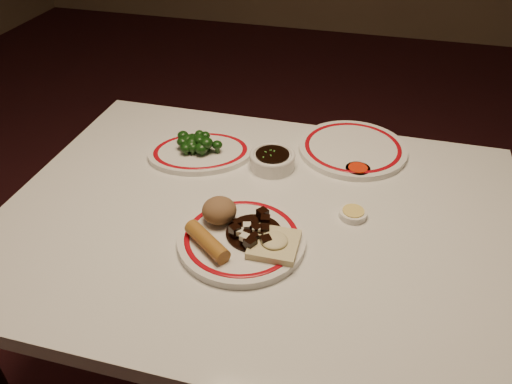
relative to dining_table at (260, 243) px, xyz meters
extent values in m
cube|color=silver|center=(0.00, 0.00, 0.07)|extent=(1.20, 0.90, 0.04)
cylinder|color=black|center=(-0.54, 0.39, -0.30)|extent=(0.06, 0.06, 0.71)
cylinder|color=black|center=(0.54, 0.39, -0.30)|extent=(0.06, 0.06, 0.71)
cylinder|color=white|center=(-0.01, -0.10, 0.10)|extent=(0.29, 0.29, 0.02)
torus|color=#A00811|center=(-0.01, -0.10, 0.11)|extent=(0.25, 0.25, 0.00)
ellipsoid|color=brown|center=(-0.08, -0.06, 0.14)|extent=(0.08, 0.08, 0.06)
cylinder|color=#A86F29|center=(-0.07, -0.16, 0.13)|extent=(0.12, 0.10, 0.03)
cube|color=beige|center=(0.06, -0.12, 0.12)|extent=(0.10, 0.10, 0.02)
ellipsoid|color=beige|center=(0.06, -0.12, 0.13)|extent=(0.06, 0.06, 0.02)
cylinder|color=black|center=(0.01, -0.09, 0.11)|extent=(0.12, 0.12, 0.00)
cube|color=black|center=(0.01, -0.09, 0.12)|extent=(0.02, 0.02, 0.01)
cube|color=black|center=(0.01, -0.09, 0.13)|extent=(0.02, 0.02, 0.02)
cube|color=black|center=(0.02, -0.04, 0.13)|extent=(0.03, 0.03, 0.02)
cube|color=black|center=(0.03, -0.09, 0.13)|extent=(0.02, 0.02, 0.02)
cube|color=black|center=(0.03, -0.10, 0.12)|extent=(0.02, 0.02, 0.02)
cube|color=black|center=(0.00, -0.12, 0.12)|extent=(0.03, 0.03, 0.02)
cube|color=black|center=(0.03, -0.06, 0.13)|extent=(0.02, 0.02, 0.02)
cube|color=black|center=(-0.03, -0.08, 0.12)|extent=(0.02, 0.02, 0.02)
cube|color=black|center=(0.01, -0.14, 0.13)|extent=(0.03, 0.03, 0.02)
cube|color=black|center=(0.01, -0.07, 0.12)|extent=(0.02, 0.02, 0.01)
cube|color=black|center=(0.02, -0.10, 0.13)|extent=(0.02, 0.02, 0.02)
cube|color=black|center=(-0.03, -0.11, 0.13)|extent=(0.03, 0.03, 0.02)
cube|color=black|center=(0.01, -0.13, 0.13)|extent=(0.02, 0.02, 0.02)
cube|color=black|center=(0.01, -0.09, 0.13)|extent=(0.02, 0.02, 0.02)
cube|color=black|center=(0.02, -0.12, 0.13)|extent=(0.02, 0.02, 0.02)
cube|color=black|center=(0.04, -0.12, 0.13)|extent=(0.03, 0.03, 0.02)
cube|color=black|center=(0.00, -0.09, 0.12)|extent=(0.02, 0.02, 0.02)
cube|color=black|center=(0.00, -0.10, 0.12)|extent=(0.02, 0.02, 0.02)
cube|color=beige|center=(-0.02, -0.11, 0.13)|extent=(0.02, 0.02, 0.01)
cube|color=beige|center=(0.00, -0.13, 0.13)|extent=(0.02, 0.02, 0.01)
cube|color=beige|center=(0.02, -0.10, 0.13)|extent=(0.02, 0.02, 0.01)
cube|color=beige|center=(-0.01, -0.09, 0.13)|extent=(0.02, 0.02, 0.01)
torus|color=#A00811|center=(-0.22, 0.20, 0.11)|extent=(0.32, 0.32, 0.00)
cylinder|color=#23471C|center=(-0.24, 0.20, 0.11)|extent=(0.01, 0.01, 0.01)
ellipsoid|color=#11370D|center=(-0.24, 0.20, 0.12)|extent=(0.03, 0.03, 0.03)
cylinder|color=#23471C|center=(-0.24, 0.20, 0.11)|extent=(0.01, 0.01, 0.01)
ellipsoid|color=#11370D|center=(-0.24, 0.20, 0.13)|extent=(0.04, 0.04, 0.03)
cylinder|color=#23471C|center=(-0.28, 0.23, 0.11)|extent=(0.01, 0.01, 0.01)
ellipsoid|color=#11370D|center=(-0.28, 0.23, 0.13)|extent=(0.03, 0.03, 0.03)
cylinder|color=#23471C|center=(-0.17, 0.21, 0.11)|extent=(0.01, 0.01, 0.02)
ellipsoid|color=#11370D|center=(-0.17, 0.21, 0.13)|extent=(0.03, 0.03, 0.02)
cylinder|color=#23471C|center=(-0.24, 0.20, 0.11)|extent=(0.01, 0.01, 0.01)
ellipsoid|color=#11370D|center=(-0.24, 0.20, 0.13)|extent=(0.03, 0.03, 0.03)
cylinder|color=#23471C|center=(-0.23, 0.18, 0.11)|extent=(0.01, 0.01, 0.01)
ellipsoid|color=#11370D|center=(-0.23, 0.18, 0.13)|extent=(0.03, 0.03, 0.02)
cylinder|color=#23471C|center=(-0.24, 0.19, 0.11)|extent=(0.01, 0.01, 0.01)
ellipsoid|color=#11370D|center=(-0.24, 0.19, 0.13)|extent=(0.03, 0.03, 0.03)
cylinder|color=#23471C|center=(-0.27, 0.20, 0.11)|extent=(0.01, 0.01, 0.01)
ellipsoid|color=#11370D|center=(-0.27, 0.20, 0.13)|extent=(0.03, 0.03, 0.02)
cylinder|color=#23471C|center=(-0.21, 0.19, 0.11)|extent=(0.01, 0.01, 0.01)
ellipsoid|color=#11370D|center=(-0.21, 0.19, 0.12)|extent=(0.03, 0.03, 0.03)
cylinder|color=#23471C|center=(-0.21, 0.18, 0.11)|extent=(0.01, 0.01, 0.01)
ellipsoid|color=#11370D|center=(-0.21, 0.18, 0.13)|extent=(0.04, 0.04, 0.03)
cylinder|color=#23471C|center=(-0.25, 0.19, 0.11)|extent=(0.01, 0.01, 0.01)
ellipsoid|color=#11370D|center=(-0.25, 0.19, 0.13)|extent=(0.03, 0.03, 0.02)
cylinder|color=#23471C|center=(-0.25, 0.23, 0.11)|extent=(0.01, 0.01, 0.01)
ellipsoid|color=#11370D|center=(-0.25, 0.23, 0.13)|extent=(0.03, 0.03, 0.02)
cylinder|color=#23471C|center=(-0.26, 0.21, 0.11)|extent=(0.01, 0.01, 0.01)
ellipsoid|color=#11370D|center=(-0.26, 0.21, 0.13)|extent=(0.04, 0.04, 0.03)
cylinder|color=#23471C|center=(-0.25, 0.21, 0.11)|extent=(0.01, 0.01, 0.01)
ellipsoid|color=#11370D|center=(-0.25, 0.21, 0.13)|extent=(0.03, 0.03, 0.02)
cylinder|color=#23471C|center=(-0.25, 0.18, 0.11)|extent=(0.01, 0.01, 0.01)
ellipsoid|color=#11370D|center=(-0.25, 0.18, 0.13)|extent=(0.03, 0.03, 0.02)
cylinder|color=#23471C|center=(-0.20, 0.21, 0.11)|extent=(0.01, 0.01, 0.01)
ellipsoid|color=#11370D|center=(-0.20, 0.21, 0.13)|extent=(0.03, 0.03, 0.03)
ellipsoid|color=#11370D|center=(-0.20, 0.19, 0.14)|extent=(0.03, 0.03, 0.03)
ellipsoid|color=#11370D|center=(-0.22, 0.23, 0.14)|extent=(0.03, 0.03, 0.02)
ellipsoid|color=#11370D|center=(-0.23, 0.23, 0.15)|extent=(0.02, 0.02, 0.02)
ellipsoid|color=#11370D|center=(-0.22, 0.20, 0.14)|extent=(0.03, 0.03, 0.03)
ellipsoid|color=#11370D|center=(-0.24, 0.19, 0.14)|extent=(0.03, 0.03, 0.02)
ellipsoid|color=#11370D|center=(-0.22, 0.20, 0.14)|extent=(0.03, 0.03, 0.02)
cylinder|color=white|center=(-0.02, 0.20, 0.11)|extent=(0.12, 0.12, 0.04)
cylinder|color=black|center=(-0.02, 0.20, 0.13)|extent=(0.09, 0.09, 0.00)
cylinder|color=white|center=(0.20, 0.23, 0.10)|extent=(0.06, 0.06, 0.02)
cylinder|color=red|center=(0.20, 0.23, 0.11)|extent=(0.05, 0.05, 0.00)
cylinder|color=white|center=(0.21, 0.05, 0.10)|extent=(0.06, 0.06, 0.02)
cylinder|color=#EBCC61|center=(0.21, 0.05, 0.11)|extent=(0.05, 0.05, 0.00)
cylinder|color=white|center=(0.18, 0.33, 0.10)|extent=(0.36, 0.36, 0.02)
torus|color=#A00811|center=(0.18, 0.33, 0.11)|extent=(0.31, 0.31, 0.00)
camera|label=1|loc=(0.22, -0.87, 0.82)|focal=35.00mm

